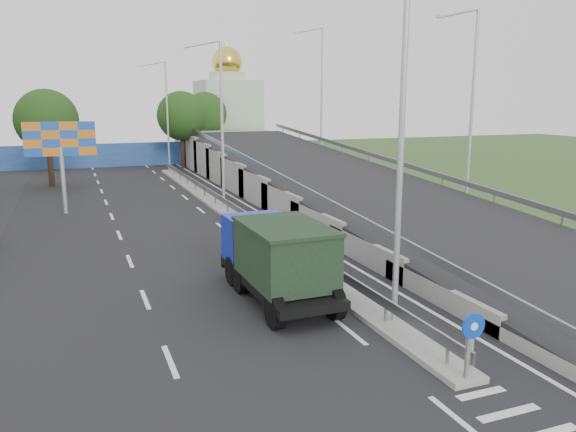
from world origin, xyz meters
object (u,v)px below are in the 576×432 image
lamp_post_near (396,134)px  billboard (60,144)px  lamp_post_mid (219,116)px  lamp_post_far (165,110)px  sign_bollard (470,345)px  church (228,112)px  dump_truck (276,255)px

lamp_post_near → billboard: size_ratio=1.83×
lamp_post_mid → lamp_post_far: 20.00m
sign_bollard → lamp_post_far: size_ratio=0.17×
billboard → church: bearing=59.3°
lamp_post_far → billboard: size_ratio=1.83×
lamp_post_near → church: (9.89, 54.00, -0.50)m
lamp_post_mid → church: size_ratio=0.73×
lamp_post_near → church: size_ratio=0.73×
billboard → lamp_post_near: bearing=-67.5°
lamp_post_near → lamp_post_mid: size_ratio=1.00×
lamp_post_mid → billboard: 9.47m
lamp_post_near → dump_truck: bearing=122.9°
church → lamp_post_far: bearing=-125.2°
lamp_post_near → dump_truck: 6.02m
sign_bollard → lamp_post_near: bearing=88.4°
lamp_post_near → sign_bollard: bearing=-91.6°
lamp_post_far → billboard: 20.24m
lamp_post_mid → billboard: size_ratio=1.83×
lamp_post_mid → church: (9.89, 34.00, -0.50)m
lamp_post_mid → dump_truck: 17.13m
lamp_post_mid → billboard: lamp_post_mid is taller
sign_bollard → lamp_post_mid: size_ratio=0.17×
church → lamp_post_near: bearing=-100.4°
church → dump_truck: (-12.20, -50.43, -3.76)m
sign_bollard → billboard: bearing=109.2°
sign_bollard → lamp_post_far: (0.11, 43.83, 4.77)m
dump_truck → lamp_post_mid: bearing=81.3°
lamp_post_far → sign_bollard: bearing=-90.1°
sign_bollard → church: bearing=80.2°
lamp_post_near → lamp_post_mid: bearing=90.0°
church → billboard: size_ratio=2.51×
lamp_post_far → dump_truck: lamp_post_far is taller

